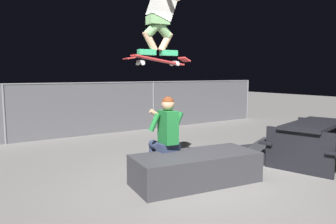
{
  "coord_description": "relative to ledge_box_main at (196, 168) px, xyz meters",
  "views": [
    {
      "loc": [
        -2.87,
        -3.54,
        1.62
      ],
      "look_at": [
        -0.22,
        0.48,
        1.05
      ],
      "focal_mm": 34.3,
      "sensor_mm": 36.0,
      "label": 1
    }
  ],
  "objects": [
    {
      "name": "fence_back",
      "position": [
        -0.02,
        4.54,
        0.53
      ],
      "size": [
        12.05,
        0.05,
        1.41
      ],
      "color": "slate",
      "rests_on": "ground"
    },
    {
      "name": "picnic_table_back",
      "position": [
        2.46,
        -0.32,
        0.28
      ],
      "size": [
        2.0,
        1.74,
        0.75
      ],
      "color": "black",
      "rests_on": "ground"
    },
    {
      "name": "person_sitting_on_ledge",
      "position": [
        -0.23,
        0.48,
        0.48
      ],
      "size": [
        0.6,
        0.77,
        1.28
      ],
      "color": "#2D3856",
      "rests_on": "ground"
    },
    {
      "name": "ground_plane",
      "position": [
        -0.02,
        -0.1,
        -0.22
      ],
      "size": [
        40.0,
        40.0,
        0.0
      ],
      "primitive_type": "plane",
      "color": "slate"
    },
    {
      "name": "kicker_ramp",
      "position": [
        1.81,
        0.41,
        -0.15
      ],
      "size": [
        1.14,
        0.95,
        0.43
      ],
      "color": "#28282D",
      "rests_on": "ground"
    },
    {
      "name": "skateboard",
      "position": [
        -0.39,
        0.42,
        1.59
      ],
      "size": [
        1.03,
        0.3,
        0.15
      ],
      "color": "#B72D2D"
    },
    {
      "name": "ledge_box_main",
      "position": [
        0.0,
        0.0,
        0.0
      ],
      "size": [
        1.97,
        1.03,
        0.45
      ],
      "primitive_type": "cube",
      "rotation": [
        0.0,
        0.0,
        -0.13
      ],
      "color": "#38383D",
      "rests_on": "ground"
    },
    {
      "name": "skater_airborne",
      "position": [
        -0.34,
        0.42,
        2.28
      ],
      "size": [
        0.63,
        0.89,
        1.12
      ],
      "color": "#2D9E66"
    }
  ]
}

